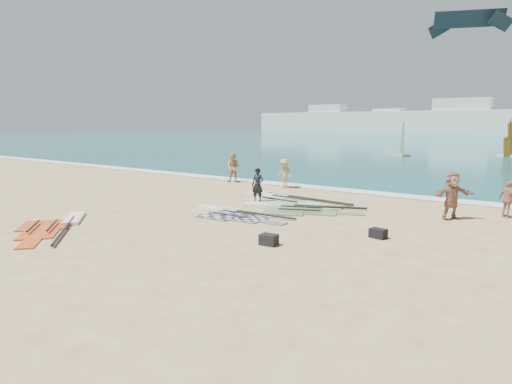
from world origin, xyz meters
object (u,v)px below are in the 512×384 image
Objects in this scene: rig_red at (57,225)px; beachgoer_mid at (284,173)px; rig_green at (282,198)px; beachgoer_right at (452,196)px; rig_orange at (292,208)px; beachgoer_left at (234,168)px; person_wetsuit at (258,185)px; gear_bag_far at (378,233)px; rig_grey at (231,214)px; gear_bag_near at (269,240)px; beachgoer_back at (508,200)px.

rig_red is 2.50× the size of beachgoer_mid.
beachgoer_right is (7.89, 0.08, 0.90)m from rig_green.
beachgoer_left is (-7.56, 5.36, 0.90)m from rig_orange.
rig_orange is 6.36m from beachgoer_mid.
person_wetsuit is 0.87× the size of beachgoer_right.
gear_bag_far reaches higher than rig_red.
gear_bag_far is (6.54, -4.37, 0.11)m from rig_green.
rig_grey is 2.57× the size of beachgoer_left.
gear_bag_near is (4.03, -7.19, 0.12)m from rig_green.
person_wetsuit is at bearing 157.24° from gear_bag_far.
person_wetsuit is at bearing 128.17° from gear_bag_near.
rig_orange is at bearing -25.67° from person_wetsuit.
beachgoer_right is at bearing 80.44° from rig_red.
rig_grey is 0.77× the size of rig_green.
beachgoer_right reaches higher than rig_orange.
person_wetsuit is 1.11× the size of beachgoer_back.
gear_bag_far is 7.67m from person_wetsuit.
rig_orange is 3.35× the size of person_wetsuit.
beachgoer_back is at bearing 15.35° from rig_green.
beachgoer_right is at bearing 27.86° from rig_grey.
gear_bag_near reaches higher than gear_bag_far.
rig_red is (-3.97, -5.37, 0.00)m from rig_grey.
gear_bag_near is (3.81, -2.81, 0.12)m from rig_grey.
rig_green is 10.44m from rig_red.
beachgoer_back reaches higher than rig_red.
beachgoer_back reaches higher than rig_grey.
rig_red is at bearing -123.53° from person_wetsuit.
beachgoer_left reaches higher than gear_bag_near.
beachgoer_left is at bearing 125.54° from person_wetsuit.
rig_green reaches higher than rig_grey.
person_wetsuit is (3.24, 8.33, 0.79)m from rig_red.
beachgoer_left is at bearing 132.94° from gear_bag_near.
rig_green is at bearing 146.25° from gear_bag_far.
person_wetsuit reaches higher than rig_orange.
gear_bag_near is 0.36× the size of beachgoer_back.
beachgoer_back is at bearing 80.62° from rig_red.
beachgoer_mid is at bearing 103.14° from rig_grey.
rig_orange is 2.95× the size of beachgoer_left.
rig_grey is 9.02× the size of gear_bag_near.
beachgoer_mid reaches higher than person_wetsuit.
gear_bag_far is 4.72m from beachgoer_right.
rig_orange reaches higher than rig_red.
beachgoer_back is at bearing -6.42° from beachgoer_right.
beachgoer_right is at bearing 62.02° from gear_bag_near.
rig_grey is 8.92m from beachgoer_right.
rig_green is 4.20× the size of beachgoer_back.
gear_bag_far is at bearing -49.21° from rig_orange.
rig_green is at bearing 119.28° from gear_bag_near.
beachgoer_mid is (-1.88, 3.23, 0.82)m from rig_green.
gear_bag_near is (2.31, -5.24, 0.12)m from rig_orange.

